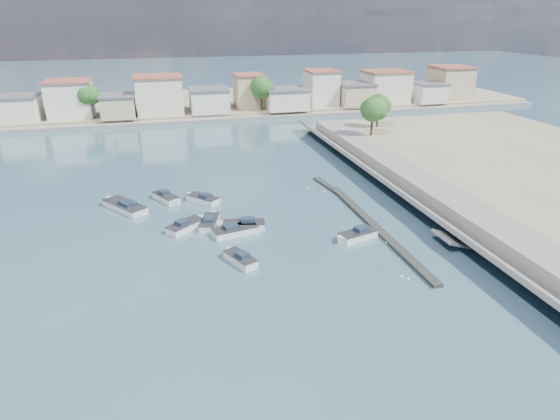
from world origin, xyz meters
name	(u,v)px	position (x,y,z in m)	size (l,w,h in m)	color
ground	(259,159)	(0.00, 40.00, 0.00)	(400.00, 400.00, 0.00)	#2B4957
seawall_walkway	(450,202)	(18.50, 13.00, 0.90)	(5.00, 90.00, 1.80)	slate
breakwater	(365,218)	(6.90, 12.69, 0.17)	(2.00, 31.02, 0.35)	black
far_shore_land	(218,102)	(0.00, 92.00, 0.70)	(160.00, 40.00, 1.40)	gray
far_shore_quay	(230,119)	(0.00, 71.00, 0.40)	(160.00, 2.50, 0.80)	slate
far_town	(270,93)	(10.71, 76.92, 4.93)	(113.01, 12.80, 8.35)	beige
shore_trees	(269,93)	(8.34, 68.11, 6.22)	(74.56, 38.32, 7.92)	#38281E
motorboat_a	(239,259)	(-9.33, 6.15, 0.38)	(3.05, 4.33, 1.48)	silver
motorboat_b	(187,226)	(-13.69, 15.25, 0.38)	(4.64, 4.26, 1.48)	silver
motorboat_c	(242,225)	(-7.71, 13.78, 0.38)	(5.37, 2.81, 1.48)	silver
motorboat_d	(356,236)	(3.77, 7.97, 0.38)	(4.86, 2.88, 1.48)	silver
motorboat_e	(210,222)	(-11.07, 15.57, 0.38)	(2.88, 4.94, 1.48)	silver
motorboat_f	(202,199)	(-11.27, 23.06, 0.38)	(4.23, 4.40, 1.48)	silver
motorboat_g	(167,198)	(-15.61, 24.48, 0.38)	(3.63, 4.79, 1.48)	silver
motorboat_h	(237,231)	(-8.41, 12.51, 0.38)	(5.65, 2.91, 1.48)	silver
sailboat	(124,206)	(-20.94, 23.12, 0.41)	(5.74, 6.79, 9.00)	silver
mooring_buoys	(354,221)	(5.40, 12.42, 0.05)	(3.77, 25.92, 0.32)	silver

